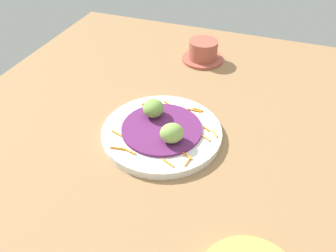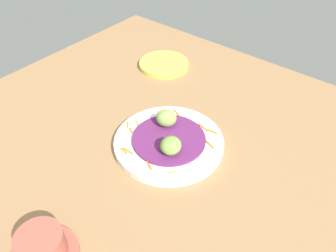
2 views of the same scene
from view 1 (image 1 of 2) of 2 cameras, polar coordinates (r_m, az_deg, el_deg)
The scene contains 7 objects.
table_surface at distance 79.03cm, azimuth 2.37°, elevation -0.96°, with size 110.00×110.00×2.00cm, color #936D47.
main_plate at distance 75.87cm, azimuth -1.03°, elevation -1.10°, with size 26.37×26.37×1.74cm, color white.
cabbage_bed at distance 75.10cm, azimuth -1.04°, elevation -0.41°, with size 17.64×17.64×0.66cm, color #60235B.
carrot_garnish at distance 73.91cm, azimuth 0.35°, elevation -1.30°, with size 20.15×22.31×0.40cm.
guac_scoop_left at distance 70.26cm, azimuth 0.46°, elevation -1.14°, with size 4.35×4.99×4.16cm, color #84A851.
guac_scoop_center at distance 77.10cm, azimuth -2.45°, elevation 2.96°, with size 4.72×4.96×3.99cm, color #759E47.
terracotta_bowl at distance 104.14cm, azimuth 5.82°, elevation 12.14°, with size 12.19×12.19×6.19cm.
Camera 1 is at (57.65, 17.48, 52.15)cm, focal length 36.79 mm.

